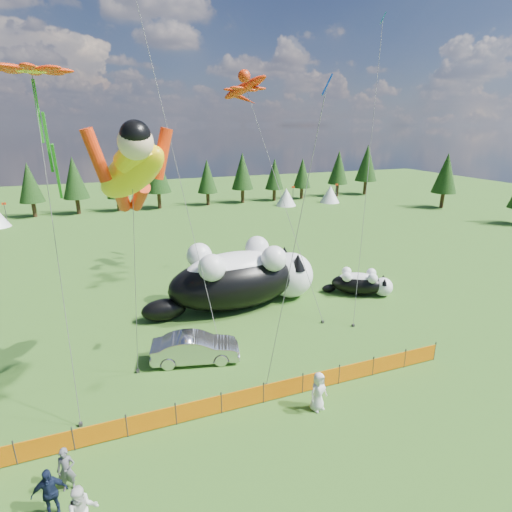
{
  "coord_description": "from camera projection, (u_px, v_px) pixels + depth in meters",
  "views": [
    {
      "loc": [
        -4.76,
        -17.28,
        12.18
      ],
      "look_at": [
        3.28,
        4.0,
        4.72
      ],
      "focal_mm": 28.0,
      "sensor_mm": 36.0,
      "label": 1
    }
  ],
  "objects": [
    {
      "name": "diamond_kite_c",
      "position": [
        325.0,
        97.0,
        16.14
      ],
      "size": [
        2.91,
        1.14,
        14.57
      ],
      "color": "blue",
      "rests_on": "ground"
    },
    {
      "name": "safety_fence",
      "position": [
        243.0,
        398.0,
        17.93
      ],
      "size": [
        22.06,
        0.06,
        1.1
      ],
      "color": "#262626",
      "rests_on": "ground"
    },
    {
      "name": "gecko_kite",
      "position": [
        245.0,
        88.0,
        29.82
      ],
      "size": [
        5.68,
        13.59,
        18.05
      ],
      "color": "red",
      "rests_on": "ground"
    },
    {
      "name": "superhero_kite",
      "position": [
        131.0,
        173.0,
        16.41
      ],
      "size": [
        6.66,
        6.82,
        12.78
      ],
      "color": "yellow",
      "rests_on": "ground"
    },
    {
      "name": "spectator_e",
      "position": [
        318.0,
        391.0,
        17.72
      ],
      "size": [
        1.02,
        0.8,
        1.86
      ],
      "primitive_type": "imported",
      "rotation": [
        0.0,
        0.0,
        0.25
      ],
      "color": "silver",
      "rests_on": "ground"
    },
    {
      "name": "festival_tents",
      "position": [
        219.0,
        201.0,
        59.57
      ],
      "size": [
        50.0,
        3.2,
        2.8
      ],
      "primitive_type": null,
      "color": "white",
      "rests_on": "ground"
    },
    {
      "name": "spectator_a",
      "position": [
        66.0,
        470.0,
        13.78
      ],
      "size": [
        0.7,
        0.53,
        1.71
      ],
      "primitive_type": "imported",
      "rotation": [
        0.0,
        0.0,
        -0.21
      ],
      "color": "#59595E",
      "rests_on": "ground"
    },
    {
      "name": "diamond_kite_b",
      "position": [
        381.0,
        42.0,
        26.43
      ],
      "size": [
        5.12,
        6.64,
        20.38
      ],
      "color": "#0B7A8E",
      "rests_on": "ground"
    },
    {
      "name": "cat_small",
      "position": [
        361.0,
        283.0,
        30.03
      ],
      "size": [
        4.77,
        3.61,
        1.9
      ],
      "rotation": [
        0.0,
        0.0,
        -0.54
      ],
      "color": "black",
      "rests_on": "ground"
    },
    {
      "name": "spectator_c",
      "position": [
        49.0,
        493.0,
        12.82
      ],
      "size": [
        1.1,
        0.59,
        1.86
      ],
      "primitive_type": "imported",
      "rotation": [
        0.0,
        0.0,
        0.03
      ],
      "color": "#141D38",
      "rests_on": "ground"
    },
    {
      "name": "cat_large",
      "position": [
        242.0,
        277.0,
        27.8
      ],
      "size": [
        12.56,
        5.0,
        4.53
      ],
      "rotation": [
        0.0,
        0.0,
        0.07
      ],
      "color": "black",
      "rests_on": "ground"
    },
    {
      "name": "car",
      "position": [
        195.0,
        348.0,
        21.48
      ],
      "size": [
        4.94,
        2.64,
        1.54
      ],
      "primitive_type": "imported",
      "rotation": [
        0.0,
        0.0,
        1.34
      ],
      "color": "silver",
      "rests_on": "ground"
    },
    {
      "name": "ground",
      "position": [
        224.0,
        371.0,
        20.75
      ],
      "size": [
        160.0,
        160.0,
        0.0
      ],
      "primitive_type": "plane",
      "color": "#143B0A",
      "rests_on": "ground"
    },
    {
      "name": "flower_kite",
      "position": [
        32.0,
        75.0,
        15.43
      ],
      "size": [
        3.95,
        5.25,
        14.48
      ],
      "color": "red",
      "rests_on": "ground"
    },
    {
      "name": "diamond_kite_a",
      "position": [
        138.0,
        8.0,
        20.78
      ],
      "size": [
        3.0,
        5.99,
        20.4
      ],
      "color": "blue",
      "rests_on": "ground"
    },
    {
      "name": "tree_line",
      "position": [
        138.0,
        183.0,
        59.51
      ],
      "size": [
        90.0,
        4.0,
        8.0
      ],
      "primitive_type": null,
      "color": "black",
      "rests_on": "ground"
    }
  ]
}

